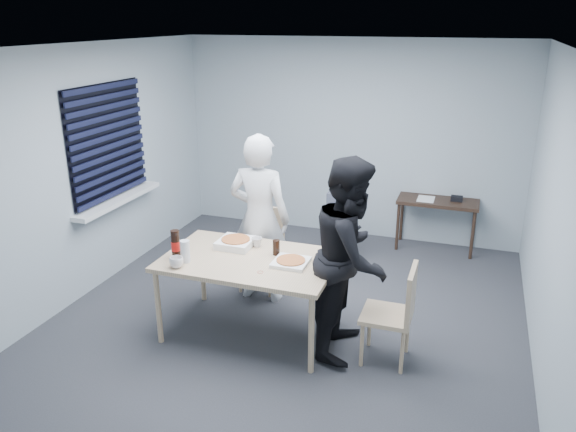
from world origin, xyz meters
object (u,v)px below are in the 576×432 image
at_px(chair_far, 263,242).
at_px(person_black, 351,257).
at_px(person_white, 260,219).
at_px(soda_bottle, 176,245).
at_px(backpack, 338,209).
at_px(side_table, 438,206).
at_px(chair_right, 397,308).
at_px(stool, 338,231).
at_px(mug_b, 257,242).
at_px(dining_table, 250,264).
at_px(mug_a, 176,262).

height_order(chair_far, person_black, person_black).
distance_m(person_white, soda_bottle, 1.01).
bearing_deg(backpack, side_table, 46.93).
bearing_deg(chair_right, stool, 116.99).
bearing_deg(person_white, mug_b, 108.25).
bearing_deg(stool, person_white, -112.32).
bearing_deg(side_table, soda_bottle, -126.59).
bearing_deg(stool, dining_table, -99.97).
distance_m(dining_table, soda_bottle, 0.70).
relative_size(chair_far, mug_a, 7.24).
bearing_deg(backpack, chair_right, -47.55).
bearing_deg(chair_right, person_black, 167.76).
distance_m(chair_far, mug_a, 1.42).
bearing_deg(chair_far, dining_table, -75.46).
bearing_deg(chair_far, person_white, -74.49).
distance_m(side_table, backpack, 1.31).
xyz_separation_m(stool, soda_bottle, (-0.98, -2.16, 0.54)).
xyz_separation_m(backpack, soda_bottle, (-0.98, -2.14, 0.24)).
distance_m(chair_right, person_white, 1.74).
bearing_deg(side_table, dining_table, -119.02).
relative_size(dining_table, backpack, 4.14).
bearing_deg(stool, chair_right, -63.01).
height_order(side_table, soda_bottle, soda_bottle).
bearing_deg(chair_far, backpack, 58.49).
distance_m(backpack, mug_a, 2.50).
bearing_deg(soda_bottle, dining_table, 17.08).
bearing_deg(mug_a, soda_bottle, 120.02).
height_order(dining_table, side_table, dining_table).
xyz_separation_m(person_white, person_black, (1.10, -0.64, 0.00)).
relative_size(side_table, stool, 2.14).
bearing_deg(mug_a, chair_right, 10.41).
bearing_deg(backpack, person_white, -97.17).
height_order(person_black, stool, person_black).
height_order(person_black, mug_a, person_black).
distance_m(dining_table, person_white, 0.74).
distance_m(chair_right, person_black, 0.58).
distance_m(chair_right, mug_a, 1.95).
height_order(chair_right, backpack, chair_right).
height_order(person_white, mug_a, person_white).
bearing_deg(chair_right, side_table, 87.85).
relative_size(chair_right, person_white, 0.50).
xyz_separation_m(chair_right, soda_bottle, (-2.00, -0.16, 0.38)).
distance_m(backpack, mug_b, 1.72).
height_order(stool, mug_a, mug_a).
xyz_separation_m(chair_right, mug_b, (-1.40, 0.32, 0.30)).
relative_size(side_table, mug_a, 8.08).
height_order(person_black, mug_b, person_black).
bearing_deg(person_white, person_black, 149.90).
distance_m(person_white, person_black, 1.27).
xyz_separation_m(side_table, soda_bottle, (-2.10, -2.83, 0.31)).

